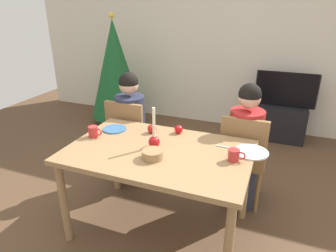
{
  "coord_description": "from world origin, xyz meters",
  "views": [
    {
      "loc": [
        0.81,
        -1.88,
        1.81
      ],
      "look_at": [
        0.0,
        0.2,
        0.87
      ],
      "focal_mm": 32.05,
      "sensor_mm": 36.0,
      "label": 1
    }
  ],
  "objects": [
    {
      "name": "ground_plane",
      "position": [
        0.0,
        0.0,
        0.0
      ],
      "size": [
        7.68,
        7.68,
        0.0
      ],
      "primitive_type": "plane",
      "color": "brown"
    },
    {
      "name": "back_wall",
      "position": [
        0.0,
        2.6,
        1.3
      ],
      "size": [
        6.4,
        0.1,
        2.6
      ],
      "primitive_type": "cube",
      "color": "beige",
      "rests_on": "ground"
    },
    {
      "name": "dining_table",
      "position": [
        0.0,
        0.0,
        0.67
      ],
      "size": [
        1.4,
        0.9,
        0.75
      ],
      "color": "#99754C",
      "rests_on": "ground"
    },
    {
      "name": "chair_left",
      "position": [
        -0.59,
        0.61,
        0.51
      ],
      "size": [
        0.4,
        0.4,
        0.9
      ],
      "color": "olive",
      "rests_on": "ground"
    },
    {
      "name": "chair_right",
      "position": [
        0.57,
        0.61,
        0.51
      ],
      "size": [
        0.4,
        0.4,
        0.9
      ],
      "color": "olive",
      "rests_on": "ground"
    },
    {
      "name": "person_left_child",
      "position": [
        -0.59,
        0.64,
        0.57
      ],
      "size": [
        0.3,
        0.3,
        1.17
      ],
      "color": "#33384C",
      "rests_on": "ground"
    },
    {
      "name": "person_right_child",
      "position": [
        0.57,
        0.64,
        0.57
      ],
      "size": [
        0.3,
        0.3,
        1.17
      ],
      "color": "#33384C",
      "rests_on": "ground"
    },
    {
      "name": "tv_stand",
      "position": [
        0.87,
        2.3,
        0.24
      ],
      "size": [
        0.64,
        0.4,
        0.48
      ],
      "primitive_type": "cube",
      "color": "black",
      "rests_on": "ground"
    },
    {
      "name": "tv",
      "position": [
        0.87,
        2.3,
        0.71
      ],
      "size": [
        0.79,
        0.05,
        0.46
      ],
      "color": "black",
      "rests_on": "tv_stand"
    },
    {
      "name": "christmas_tree",
      "position": [
        -1.54,
        1.98,
        0.86
      ],
      "size": [
        0.8,
        0.8,
        1.66
      ],
      "color": "brown",
      "rests_on": "ground"
    },
    {
      "name": "candle_centerpiece",
      "position": [
        -0.05,
        0.03,
        0.82
      ],
      "size": [
        0.09,
        0.09,
        0.33
      ],
      "color": "red",
      "rests_on": "dining_table"
    },
    {
      "name": "plate_left",
      "position": [
        -0.51,
        0.22,
        0.76
      ],
      "size": [
        0.21,
        0.21,
        0.01
      ],
      "primitive_type": "cylinder",
      "color": "teal",
      "rests_on": "dining_table"
    },
    {
      "name": "plate_right",
      "position": [
        0.67,
        0.21,
        0.76
      ],
      "size": [
        0.26,
        0.26,
        0.01
      ],
      "primitive_type": "cylinder",
      "color": "silver",
      "rests_on": "dining_table"
    },
    {
      "name": "mug_left",
      "position": [
        -0.6,
        0.02,
        0.8
      ],
      "size": [
        0.12,
        0.08,
        0.09
      ],
      "color": "#B72D2D",
      "rests_on": "dining_table"
    },
    {
      "name": "mug_right",
      "position": [
        0.57,
        0.04,
        0.79
      ],
      "size": [
        0.13,
        0.08,
        0.09
      ],
      "color": "#B72D2D",
      "rests_on": "dining_table"
    },
    {
      "name": "fork_right",
      "position": [
        0.49,
        0.22,
        0.75
      ],
      "size": [
        0.18,
        0.02,
        0.01
      ],
      "primitive_type": "cube",
      "rotation": [
        0.0,
        0.0,
        -0.06
      ],
      "color": "silver",
      "rests_on": "dining_table"
    },
    {
      "name": "bowl_walnuts",
      "position": [
        0.01,
        -0.14,
        0.78
      ],
      "size": [
        0.15,
        0.15,
        0.06
      ],
      "primitive_type": "cylinder",
      "color": "#99754C",
      "rests_on": "dining_table"
    },
    {
      "name": "apple_near_candle",
      "position": [
        -0.18,
        0.28,
        0.79
      ],
      "size": [
        0.08,
        0.08,
        0.08
      ],
      "primitive_type": "sphere",
      "color": "red",
      "rests_on": "dining_table"
    },
    {
      "name": "apple_by_left_plate",
      "position": [
        0.04,
        0.35,
        0.79
      ],
      "size": [
        0.07,
        0.07,
        0.07
      ],
      "primitive_type": "sphere",
      "color": "red",
      "rests_on": "dining_table"
    }
  ]
}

